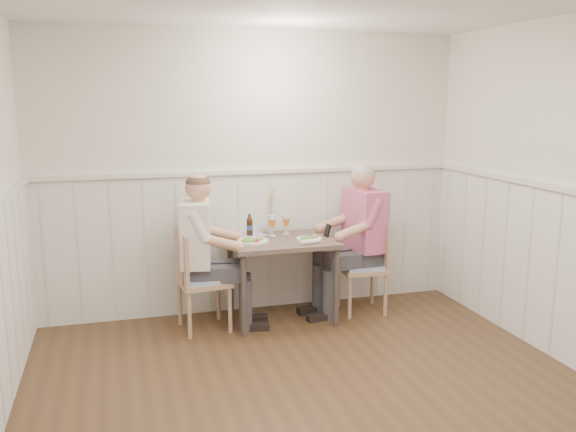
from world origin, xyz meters
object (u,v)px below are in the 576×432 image
object	(u,v)px
chair_left	(198,277)
grass_vase	(269,212)
chair_right	(367,263)
dining_table	(282,250)
man_in_pink	(360,249)
diner_cream	(202,264)
beer_bottle	(250,226)

from	to	relation	value
chair_left	grass_vase	size ratio (longest dim) A/B	1.99
chair_right	grass_vase	bearing A→B (deg)	160.91
dining_table	man_in_pink	size ratio (longest dim) A/B	0.65
dining_table	chair_left	xyz separation A→B (m)	(-0.77, -0.04, -0.17)
chair_left	diner_cream	distance (m)	0.12
diner_cream	chair_right	bearing A→B (deg)	0.55
dining_table	diner_cream	xyz separation A→B (m)	(-0.72, -0.01, -0.07)
dining_table	beer_bottle	size ratio (longest dim) A/B	4.55
chair_left	man_in_pink	size ratio (longest dim) A/B	0.62
diner_cream	beer_bottle	world-z (taller)	diner_cream
chair_right	beer_bottle	size ratio (longest dim) A/B	4.20
chair_right	beer_bottle	xyz separation A→B (m)	(-1.08, 0.21, 0.38)
dining_table	man_in_pink	bearing A→B (deg)	2.98
diner_cream	grass_vase	bearing A→B (deg)	24.78
grass_vase	chair_left	bearing A→B (deg)	-154.53
dining_table	diner_cream	size ratio (longest dim) A/B	0.67
man_in_pink	diner_cream	world-z (taller)	man_in_pink
dining_table	chair_left	world-z (taller)	chair_left
chair_left	man_in_pink	xyz separation A→B (m)	(1.54, 0.08, 0.12)
chair_left	beer_bottle	world-z (taller)	beer_bottle
beer_bottle	grass_vase	bearing A→B (deg)	22.98
man_in_pink	chair_left	bearing A→B (deg)	-176.96
chair_right	diner_cream	world-z (taller)	diner_cream
chair_right	beer_bottle	bearing A→B (deg)	168.81
dining_table	beer_bottle	bearing A→B (deg)	138.28
beer_bottle	grass_vase	world-z (taller)	grass_vase
dining_table	diner_cream	bearing A→B (deg)	-179.15
grass_vase	diner_cream	bearing A→B (deg)	-155.22
dining_table	chair_left	size ratio (longest dim) A/B	1.06
grass_vase	dining_table	bearing A→B (deg)	-83.23
man_in_pink	grass_vase	bearing A→B (deg)	161.84
man_in_pink	diner_cream	bearing A→B (deg)	-178.05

